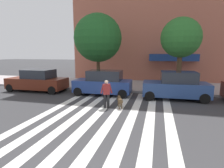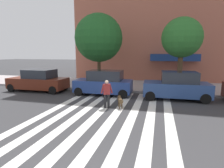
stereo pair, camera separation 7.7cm
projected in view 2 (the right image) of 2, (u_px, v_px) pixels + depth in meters
ground_plane at (113, 117)px, 8.99m from camera, size 160.00×160.00×0.00m
sidewalk_far at (136, 85)px, 17.54m from camera, size 80.00×6.00×0.15m
crosswalk_stripes at (105, 116)px, 9.10m from camera, size 6.75×11.39×0.01m
parked_car_near_curb at (39, 81)px, 15.20m from camera, size 4.90×2.07×1.83m
parked_car_behind_first at (104, 83)px, 13.73m from camera, size 4.36×1.95×1.89m
parked_car_third_in_line at (177, 86)px, 12.39m from camera, size 4.43×2.06×1.93m
street_tree_nearest at (99, 38)px, 16.31m from camera, size 4.33×4.33×6.55m
street_tree_middle at (182, 38)px, 13.97m from camera, size 3.11×3.11×5.78m
pedestrian_dog_walker at (107, 92)px, 10.37m from camera, size 0.69×0.36×1.64m
dog_on_leash at (120, 100)px, 10.56m from camera, size 0.51×1.04×0.65m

